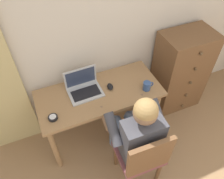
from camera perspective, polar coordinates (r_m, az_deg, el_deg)
The scene contains 9 objects.
wall_back at distance 2.34m, azimuth -0.17°, elevation 16.17°, with size 4.80×0.05×2.50m, color beige.
desk at distance 2.41m, azimuth -3.12°, elevation -2.47°, with size 1.29×0.58×0.72m.
dresser at distance 2.95m, azimuth 16.84°, elevation 4.32°, with size 0.61×0.44×1.08m.
chair at distance 2.21m, azimuth 7.68°, elevation -16.31°, with size 0.43×0.41×0.86m.
person_seated at distance 2.13m, azimuth 5.96°, elevation -10.06°, with size 0.54×0.59×1.18m.
laptop at distance 2.33m, azimuth -7.15°, elevation 0.55°, with size 0.35×0.26×0.24m.
computer_mouse at distance 2.36m, azimuth -0.48°, elevation 0.75°, with size 0.06×0.10×0.03m, color black.
desk_clock at distance 2.18m, azimuth -14.72°, elevation -6.89°, with size 0.09×0.09×0.03m.
coffee_mug at distance 2.36m, azimuth 8.85°, elevation 0.92°, with size 0.12×0.08×0.09m.
Camera 1 is at (-0.78, 0.33, 2.44)m, focal length 36.13 mm.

